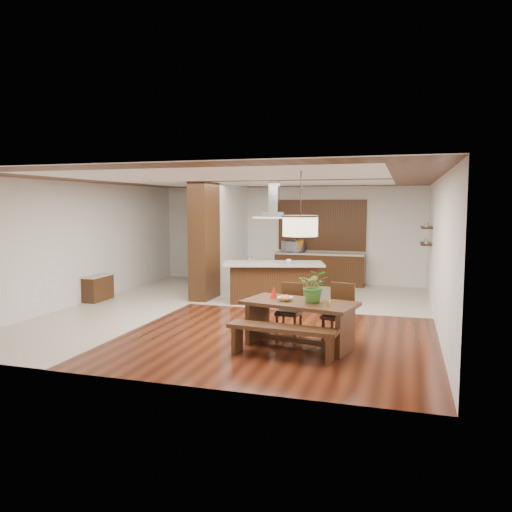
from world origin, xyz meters
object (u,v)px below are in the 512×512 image
(dining_chair_right, at_px, (338,313))
(microwave, at_px, (293,247))
(range_hood, at_px, (274,200))
(island_cup, at_px, (289,261))
(dining_bench, at_px, (282,342))
(foliage_plant, at_px, (314,286))
(kitchen_island, at_px, (274,282))
(dining_chair_left, at_px, (289,310))
(pendant_lantern, at_px, (301,211))
(hallway_console, at_px, (98,288))
(fruit_bowl, at_px, (285,299))
(dining_table, at_px, (300,313))

(dining_chair_right, distance_m, microwave, 6.41)
(range_hood, bearing_deg, island_cup, -10.05)
(dining_bench, distance_m, foliage_plant, 1.10)
(dining_chair_right, xyz_separation_m, range_hood, (-1.93, 3.07, 1.96))
(dining_bench, height_order, kitchen_island, kitchen_island)
(dining_chair_left, bearing_deg, pendant_lantern, -56.42)
(foliage_plant, bearing_deg, dining_chair_right, 52.79)
(kitchen_island, height_order, microwave, microwave)
(range_hood, xyz_separation_m, island_cup, (0.38, -0.07, -1.44))
(kitchen_island, bearing_deg, dining_chair_right, -73.19)
(kitchen_island, relative_size, island_cup, 21.57)
(dining_bench, xyz_separation_m, island_cup, (-0.84, 4.09, 0.78))
(dining_bench, height_order, foliage_plant, foliage_plant)
(dining_bench, distance_m, kitchen_island, 4.34)
(dining_chair_right, relative_size, kitchen_island, 0.39)
(dining_bench, xyz_separation_m, foliage_plant, (0.38, 0.66, 0.79))
(kitchen_island, distance_m, microwave, 3.03)
(kitchen_island, bearing_deg, pendant_lantern, -84.20)
(dining_chair_right, bearing_deg, hallway_console, 178.65)
(fruit_bowl, xyz_separation_m, kitchen_island, (-1.11, 3.51, -0.29))
(dining_table, relative_size, foliage_plant, 3.66)
(foliage_plant, bearing_deg, dining_table, -176.90)
(pendant_lantern, height_order, microwave, pendant_lantern)
(dining_chair_left, bearing_deg, fruit_bowl, -76.51)
(dining_chair_left, bearing_deg, dining_bench, -75.16)
(hallway_console, relative_size, dining_chair_right, 0.87)
(range_hood, bearing_deg, hallway_console, -166.12)
(hallway_console, xyz_separation_m, kitchen_island, (4.19, 1.03, 0.19))
(dining_chair_right, relative_size, microwave, 1.68)
(foliage_plant, bearing_deg, range_hood, 114.51)
(dining_table, bearing_deg, dining_chair_left, 116.88)
(hallway_console, relative_size, kitchen_island, 0.34)
(dining_bench, distance_m, island_cup, 4.25)
(dining_chair_right, xyz_separation_m, foliage_plant, (-0.33, -0.44, 0.53))
(dining_chair_right, height_order, range_hood, range_hood)
(dining_bench, height_order, range_hood, range_hood)
(fruit_bowl, distance_m, range_hood, 4.05)
(microwave, bearing_deg, dining_chair_left, -54.66)
(fruit_bowl, xyz_separation_m, microwave, (-1.29, 6.47, 0.32))
(dining_chair_left, relative_size, microwave, 1.57)
(hallway_console, xyz_separation_m, pendant_lantern, (5.55, -2.48, 1.93))
(hallway_console, bearing_deg, dining_table, -24.08)
(pendant_lantern, distance_m, foliage_plant, 1.23)
(dining_table, bearing_deg, foliage_plant, 3.10)
(dining_bench, xyz_separation_m, microwave, (-1.40, 7.12, 0.87))
(pendant_lantern, relative_size, kitchen_island, 0.51)
(foliage_plant, relative_size, range_hood, 0.60)
(foliage_plant, bearing_deg, fruit_bowl, -178.54)
(fruit_bowl, bearing_deg, pendant_lantern, -0.10)
(range_hood, bearing_deg, kitchen_island, -90.00)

